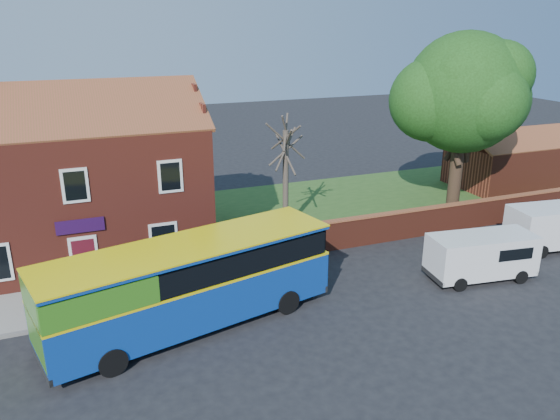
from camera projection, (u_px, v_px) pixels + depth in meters
name	position (u px, v px, depth m)	size (l,w,h in m)	color
ground	(297.00, 339.00, 20.21)	(120.00, 120.00, 0.00)	black
pavement	(90.00, 300.00, 22.85)	(18.00, 3.50, 0.12)	gray
kerb	(92.00, 320.00, 21.31)	(18.00, 0.15, 0.14)	slate
grass_strip	(401.00, 198.00, 36.11)	(26.00, 12.00, 0.04)	#426B28
shop_building	(75.00, 187.00, 26.80)	(12.30, 8.13, 10.50)	maroon
boundary_wall	(462.00, 216.00, 30.57)	(22.00, 0.38, 1.60)	maroon
outbuilding	(511.00, 163.00, 38.67)	(8.20, 5.06, 4.17)	maroon
bus	(182.00, 283.00, 20.26)	(11.50, 5.35, 3.39)	#0E3A9A
van_near	(482.00, 255.00, 24.58)	(4.98, 2.50, 2.10)	white
van_far	(559.00, 225.00, 27.92)	(5.36, 2.70, 2.26)	white
large_tree	(463.00, 96.00, 31.63)	(8.77, 6.94, 10.69)	black
bare_tree	(286.00, 175.00, 29.80)	(2.31, 2.75, 6.16)	#4C4238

